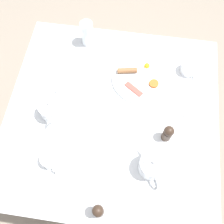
% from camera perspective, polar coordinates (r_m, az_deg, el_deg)
% --- Properties ---
extents(ground_plane, '(8.00, 8.00, 0.00)m').
position_cam_1_polar(ground_plane, '(1.92, -0.00, -9.30)').
color(ground_plane, gray).
extents(table, '(0.99, 0.99, 0.73)m').
position_cam_1_polar(table, '(1.30, -0.00, -1.68)').
color(table, silver).
rests_on(table, ground_plane).
extents(breakfast_plate, '(0.28, 0.28, 0.04)m').
position_cam_1_polar(breakfast_plate, '(1.32, 6.07, 7.39)').
color(breakfast_plate, white).
rests_on(breakfast_plate, table).
extents(teapot_near, '(0.11, 0.19, 0.12)m').
position_cam_1_polar(teapot_near, '(1.22, -12.96, 0.72)').
color(teapot_near, white).
rests_on(teapot_near, table).
extents(teapot_far, '(0.11, 0.18, 0.12)m').
position_cam_1_polar(teapot_far, '(1.11, 8.77, -11.51)').
color(teapot_far, white).
rests_on(teapot_far, table).
extents(teacup_with_saucer_left, '(0.15, 0.15, 0.06)m').
position_cam_1_polar(teacup_with_saucer_left, '(1.16, -13.18, -10.07)').
color(teacup_with_saucer_left, white).
rests_on(teacup_with_saucer_left, table).
extents(teacup_with_saucer_right, '(0.15, 0.15, 0.06)m').
position_cam_1_polar(teacup_with_saucer_right, '(1.37, 16.38, 8.89)').
color(teacup_with_saucer_right, white).
rests_on(teacup_with_saucer_right, table).
extents(water_glass_tall, '(0.06, 0.06, 0.14)m').
position_cam_1_polar(water_glass_tall, '(1.41, -5.43, 16.68)').
color(water_glass_tall, white).
rests_on(water_glass_tall, table).
extents(pepper_grinder, '(0.05, 0.05, 0.10)m').
position_cam_1_polar(pepper_grinder, '(1.07, -3.03, -20.76)').
color(pepper_grinder, '#38281E').
rests_on(pepper_grinder, table).
extents(salt_grinder, '(0.05, 0.05, 0.10)m').
position_cam_1_polar(salt_grinder, '(1.16, 12.06, -4.54)').
color(salt_grinder, '#38281E').
rests_on(salt_grinder, table).
extents(napkin_folded, '(0.14, 0.16, 0.01)m').
position_cam_1_polar(napkin_folded, '(1.30, 16.80, 1.29)').
color(napkin_folded, white).
rests_on(napkin_folded, table).
extents(fork_by_plate, '(0.07, 0.17, 0.00)m').
position_cam_1_polar(fork_by_plate, '(1.20, -1.52, -3.08)').
color(fork_by_plate, silver).
rests_on(fork_by_plate, table).
extents(knife_by_plate, '(0.12, 0.20, 0.00)m').
position_cam_1_polar(knife_by_plate, '(1.38, -13.15, 8.95)').
color(knife_by_plate, silver).
rests_on(knife_by_plate, table).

